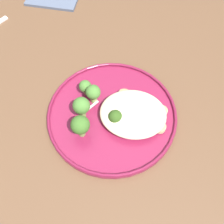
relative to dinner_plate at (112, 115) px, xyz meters
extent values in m
plane|color=#47423D|center=(-0.06, 0.03, -0.75)|extent=(6.00, 6.00, 0.00)
cube|color=brown|center=(-0.06, 0.03, -0.03)|extent=(1.40, 1.00, 0.04)
cylinder|color=maroon|center=(0.00, 0.00, 0.00)|extent=(0.29, 0.29, 0.01)
torus|color=maroon|center=(0.00, 0.00, 0.01)|extent=(0.29, 0.29, 0.01)
ellipsoid|color=beige|center=(0.05, 0.00, 0.02)|extent=(0.14, 0.12, 0.04)
cylinder|color=#E5C689|center=(0.11, -0.02, 0.01)|extent=(0.02, 0.02, 0.01)
cylinder|color=#958159|center=(0.11, -0.02, 0.02)|extent=(0.02, 0.02, 0.00)
cylinder|color=#E5C689|center=(0.05, 0.01, 0.01)|extent=(0.03, 0.03, 0.01)
cylinder|color=#958159|center=(0.05, 0.01, 0.02)|extent=(0.03, 0.03, 0.00)
cylinder|color=#E5C689|center=(0.11, 0.01, 0.01)|extent=(0.03, 0.03, 0.02)
cylinder|color=#958159|center=(0.11, 0.01, 0.02)|extent=(0.02, 0.02, 0.00)
cylinder|color=#E5C689|center=(0.07, -0.02, 0.01)|extent=(0.03, 0.03, 0.02)
cylinder|color=#958159|center=(0.07, -0.02, 0.02)|extent=(0.03, 0.03, 0.00)
cylinder|color=#DBB77A|center=(0.02, 0.05, 0.01)|extent=(0.03, 0.03, 0.01)
cylinder|color=#8E774F|center=(0.02, 0.05, 0.02)|extent=(0.03, 0.03, 0.00)
cylinder|color=#7A994C|center=(-0.06, -0.01, 0.01)|extent=(0.02, 0.02, 0.03)
sphere|color=#42702D|center=(-0.06, -0.01, 0.04)|extent=(0.04, 0.04, 0.04)
cylinder|color=#7A994C|center=(-0.06, -0.06, 0.01)|extent=(0.02, 0.02, 0.03)
sphere|color=#386023|center=(-0.06, -0.06, 0.04)|extent=(0.04, 0.04, 0.04)
cylinder|color=#7A994C|center=(-0.07, 0.05, 0.01)|extent=(0.01, 0.01, 0.02)
sphere|color=#42702D|center=(-0.07, 0.05, 0.03)|extent=(0.03, 0.03, 0.03)
cylinder|color=#89A356|center=(0.01, -0.02, 0.01)|extent=(0.02, 0.02, 0.02)
sphere|color=#2D4C19|center=(0.01, -0.02, 0.03)|extent=(0.03, 0.03, 0.03)
cylinder|color=#89A356|center=(-0.05, 0.03, 0.01)|extent=(0.02, 0.02, 0.02)
sphere|color=#42702D|center=(-0.05, 0.03, 0.04)|extent=(0.03, 0.03, 0.03)
cube|color=silver|center=(-0.05, 0.01, 0.01)|extent=(0.04, 0.04, 0.00)
cube|color=silver|center=(0.00, 0.00, 0.01)|extent=(0.04, 0.02, 0.00)
camera|label=1|loc=(0.04, -0.31, 0.54)|focal=44.42mm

